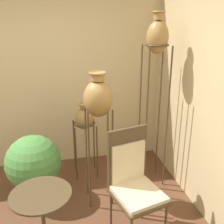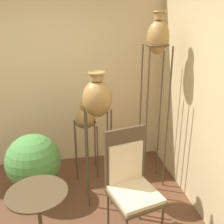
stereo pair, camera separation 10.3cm
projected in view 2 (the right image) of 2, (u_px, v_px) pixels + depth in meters
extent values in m
cube|color=#D1B784|center=(36.00, 77.00, 3.74)|extent=(7.69, 0.06, 2.70)
cylinder|color=#473823|center=(146.00, 124.00, 3.20)|extent=(0.02, 0.02, 1.84)
cylinder|color=#473823|center=(167.00, 122.00, 3.25)|extent=(0.02, 0.02, 1.84)
cylinder|color=#473823|center=(140.00, 116.00, 3.45)|extent=(0.02, 0.02, 1.84)
cylinder|color=#473823|center=(160.00, 115.00, 3.50)|extent=(0.02, 0.02, 1.84)
torus|color=#473823|center=(158.00, 45.00, 3.04)|extent=(0.28, 0.28, 0.02)
ellipsoid|color=olive|center=(158.00, 37.00, 3.01)|extent=(0.26, 0.26, 0.38)
cylinder|color=olive|center=(159.00, 16.00, 2.93)|extent=(0.12, 0.12, 0.08)
torus|color=olive|center=(160.00, 12.00, 2.92)|extent=(0.15, 0.15, 0.02)
cylinder|color=#473823|center=(88.00, 162.00, 2.95)|extent=(0.02, 0.02, 1.21)
cylinder|color=#473823|center=(111.00, 160.00, 3.00)|extent=(0.02, 0.02, 1.21)
cylinder|color=#473823|center=(86.00, 151.00, 3.20)|extent=(0.02, 0.02, 1.21)
cylinder|color=#473823|center=(108.00, 149.00, 3.25)|extent=(0.02, 0.02, 1.21)
torus|color=#473823|center=(97.00, 107.00, 2.90)|extent=(0.27, 0.27, 0.02)
ellipsoid|color=olive|center=(97.00, 99.00, 2.87)|extent=(0.32, 0.32, 0.41)
cylinder|color=olive|center=(97.00, 77.00, 2.78)|extent=(0.15, 0.15, 0.08)
torus|color=olive|center=(97.00, 73.00, 2.77)|extent=(0.19, 0.19, 0.02)
cylinder|color=#473823|center=(76.00, 154.00, 3.55)|extent=(0.02, 0.02, 0.79)
cylinder|color=#473823|center=(98.00, 153.00, 3.60)|extent=(0.02, 0.02, 0.79)
cylinder|color=#473823|center=(75.00, 145.00, 3.82)|extent=(0.02, 0.02, 0.79)
cylinder|color=#473823|center=(95.00, 143.00, 3.87)|extent=(0.02, 0.02, 0.79)
torus|color=#473823|center=(85.00, 123.00, 3.58)|extent=(0.29, 0.29, 0.02)
ellipsoid|color=olive|center=(85.00, 118.00, 3.56)|extent=(0.25, 0.25, 0.30)
cylinder|color=olive|center=(85.00, 106.00, 3.50)|extent=(0.11, 0.11, 0.06)
torus|color=olive|center=(84.00, 104.00, 3.49)|extent=(0.15, 0.15, 0.02)
cylinder|color=#473823|center=(108.00, 211.00, 2.72)|extent=(0.02, 0.02, 0.49)
cylinder|color=#473823|center=(140.00, 201.00, 2.88)|extent=(0.02, 0.02, 0.49)
cube|color=#473823|center=(135.00, 197.00, 2.54)|extent=(0.56, 0.58, 0.03)
cube|color=beige|center=(135.00, 194.00, 2.53)|extent=(0.52, 0.53, 0.04)
cube|color=#473823|center=(125.00, 157.00, 2.62)|extent=(0.43, 0.14, 0.62)
cube|color=beige|center=(126.00, 163.00, 2.62)|extent=(0.36, 0.12, 0.43)
cylinder|color=#473823|center=(41.00, 223.00, 2.44)|extent=(0.04, 0.04, 0.65)
cylinder|color=#473823|center=(37.00, 193.00, 2.33)|extent=(0.55, 0.55, 0.02)
cylinder|color=olive|center=(36.00, 187.00, 3.30)|extent=(0.37, 0.37, 0.26)
torus|color=olive|center=(35.00, 178.00, 3.26)|extent=(0.40, 0.40, 0.02)
sphere|color=#47843D|center=(33.00, 161.00, 3.18)|extent=(0.66, 0.66, 0.66)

